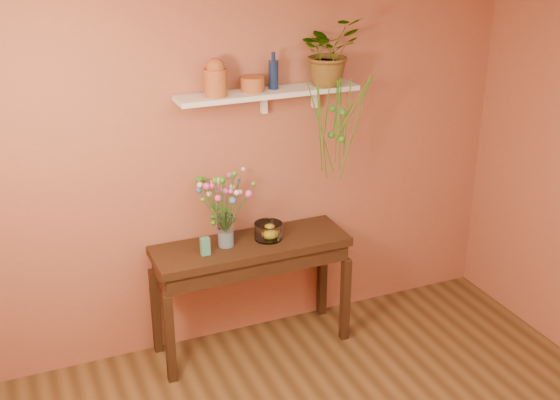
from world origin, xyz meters
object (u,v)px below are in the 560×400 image
(sideboard, at_px, (251,258))
(bouquet, at_px, (222,194))
(blue_bottle, at_px, (273,74))
(spider_plant, at_px, (329,51))
(terracotta_jug, at_px, (216,78))
(glass_bowl, at_px, (268,232))
(glass_vase, at_px, (226,233))

(sideboard, height_order, bouquet, bouquet)
(blue_bottle, xyz_separation_m, spider_plant, (0.40, -0.04, 0.13))
(terracotta_jug, height_order, glass_bowl, terracotta_jug)
(glass_vase, xyz_separation_m, bouquet, (-0.02, 0.01, 0.30))
(bouquet, distance_m, glass_bowl, 0.48)
(bouquet, xyz_separation_m, glass_bowl, (0.34, -0.02, -0.34))
(blue_bottle, distance_m, bouquet, 0.90)
(glass_vase, height_order, glass_bowl, glass_vase)
(terracotta_jug, distance_m, blue_bottle, 0.43)
(sideboard, height_order, spider_plant, spider_plant)
(sideboard, relative_size, blue_bottle, 5.63)
(terracotta_jug, bearing_deg, blue_bottle, 5.64)
(sideboard, relative_size, glass_vase, 6.03)
(blue_bottle, relative_size, glass_bowl, 1.24)
(blue_bottle, height_order, bouquet, blue_bottle)
(sideboard, bearing_deg, spider_plant, 9.37)
(bouquet, bearing_deg, sideboard, -6.64)
(glass_vase, bearing_deg, spider_plant, 6.09)
(glass_vase, bearing_deg, blue_bottle, 16.63)
(spider_plant, bearing_deg, blue_bottle, 174.51)
(blue_bottle, height_order, glass_bowl, blue_bottle)
(terracotta_jug, bearing_deg, sideboard, -28.17)
(sideboard, bearing_deg, glass_bowl, 2.42)
(glass_bowl, bearing_deg, bouquet, 177.06)
(terracotta_jug, distance_m, bouquet, 0.80)
(terracotta_jug, xyz_separation_m, glass_vase, (0.01, -0.08, -1.09))
(terracotta_jug, height_order, blue_bottle, terracotta_jug)
(terracotta_jug, distance_m, spider_plant, 0.84)
(sideboard, distance_m, spider_plant, 1.57)
(spider_plant, distance_m, glass_vase, 1.46)
(terracotta_jug, xyz_separation_m, spider_plant, (0.83, 0.00, 0.11))
(bouquet, bearing_deg, spider_plant, 5.61)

